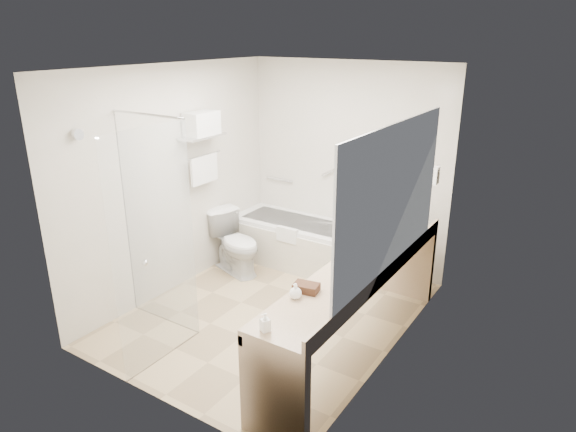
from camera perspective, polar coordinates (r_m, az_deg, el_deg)
The scene contains 25 objects.
floor at distance 5.50m, azimuth -1.73°, elevation -10.74°, with size 3.20×3.20×0.00m, color tan.
ceiling at distance 4.75m, azimuth -2.05°, elevation 16.21°, with size 2.60×3.20×0.10m, color white.
wall_back at distance 6.31m, azimuth 6.47°, elevation 5.50°, with size 2.60×0.10×2.50m, color beige.
wall_front at distance 3.87m, azimuth -15.55°, elevation -4.52°, with size 2.60×0.10×2.50m, color beige.
wall_left at distance 5.80m, azimuth -12.52°, elevation 3.86°, with size 0.10×3.20×2.50m, color beige.
wall_right at distance 4.41m, azimuth 12.12°, elevation -1.17°, with size 0.10×3.20×2.50m, color beige.
bathtub at distance 6.55m, azimuth 0.81°, elevation -2.82°, with size 1.60×0.73×0.59m.
grab_bar_short at distance 6.82m, azimuth -0.93°, elevation 4.10°, with size 0.03×0.03×0.40m, color silver.
grab_bar_long at distance 6.30m, azimuth 5.90°, elevation 5.49°, with size 0.03×0.03×0.60m, color silver.
shower_enclosure at distance 4.79m, azimuth -14.47°, elevation -2.04°, with size 0.96×0.91×2.11m.
towel_shelf at distance 5.84m, azimuth -9.53°, elevation 9.25°, with size 0.24×0.55×0.81m.
vanity_counter at distance 4.63m, azimuth 7.70°, elevation -8.13°, with size 0.55×2.70×0.95m.
sink at distance 4.87m, azimuth 10.16°, elevation -4.45°, with size 0.40×0.52×0.14m, color silver.
faucet at distance 4.78m, azimuth 11.84°, elevation -3.62°, with size 0.03×0.03×0.14m, color silver.
mirror at distance 4.19m, azimuth 11.54°, elevation 2.07°, with size 0.02×2.00×1.20m, color #A8ADB4.
hairdryer_unit at distance 5.32m, azimuth 15.94°, elevation 4.37°, with size 0.08×0.10×0.18m, color white.
toilet at distance 6.28m, azimuth -5.82°, elevation -3.04°, with size 0.42×0.76×0.74m, color silver.
amenity_basket at distance 4.11m, azimuth 2.04°, elevation -7.96°, with size 0.20×0.13×0.07m, color #3F2216.
soap_bottle_a at distance 3.62m, azimuth -2.54°, elevation -12.21°, with size 0.06×0.14×0.06m, color white.
soap_bottle_b at distance 4.00m, azimuth 0.84°, elevation -8.50°, with size 0.10×0.12×0.10m, color white.
water_bottle_left at distance 4.79m, azimuth 10.36°, elevation -3.20°, with size 0.07×0.07×0.22m.
water_bottle_mid at distance 5.56m, azimuth 14.03°, elevation -0.23°, with size 0.07×0.07×0.22m.
water_bottle_right at distance 5.58m, azimuth 13.68°, elevation -0.31°, with size 0.06×0.06×0.18m.
drinking_glass_near at distance 5.07m, azimuth 9.14°, elevation -2.46°, with size 0.07×0.07×0.09m, color silver.
drinking_glass_far at distance 4.94m, azimuth 9.65°, elevation -3.15°, with size 0.07×0.07×0.09m, color silver.
Camera 1 is at (2.72, -3.88, 2.80)m, focal length 32.00 mm.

